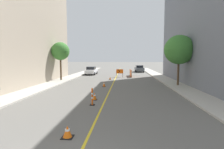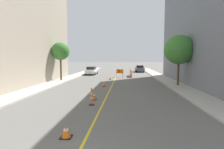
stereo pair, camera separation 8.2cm
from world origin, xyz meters
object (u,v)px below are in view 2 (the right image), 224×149
(traffic_cone_third, at_px, (104,84))
(parked_car_curb_mid, at_px, (140,69))
(traffic_cone_nearest, at_px, (66,132))
(street_tree_left_near, at_px, (60,51))
(arrow_barricade_primary, at_px, (120,72))
(parked_car_curb_near, at_px, (92,71))
(delineator_post_front, at_px, (92,98))
(street_tree_right_near, at_px, (179,50))
(traffic_cone_fourth, at_px, (110,78))
(traffic_cone_second, at_px, (94,96))

(traffic_cone_third, relative_size, parked_car_curb_mid, 0.13)
(traffic_cone_nearest, bearing_deg, street_tree_left_near, 111.15)
(traffic_cone_third, distance_m, arrow_barricade_primary, 10.08)
(traffic_cone_third, height_order, parked_car_curb_mid, parked_car_curb_mid)
(parked_car_curb_near, bearing_deg, street_tree_left_near, -104.07)
(delineator_post_front, xyz_separation_m, street_tree_left_near, (-6.98, 12.79, 3.71))
(parked_car_curb_mid, relative_size, street_tree_left_near, 0.81)
(traffic_cone_nearest, xyz_separation_m, delineator_post_front, (0.10, 4.99, 0.28))
(street_tree_right_near, bearing_deg, delineator_post_front, -133.22)
(traffic_cone_third, relative_size, traffic_cone_fourth, 1.07)
(traffic_cone_third, height_order, delineator_post_front, delineator_post_front)
(traffic_cone_nearest, height_order, parked_car_curb_mid, parked_car_curb_mid)
(parked_car_curb_mid, bearing_deg, street_tree_right_near, -85.50)
(delineator_post_front, relative_size, street_tree_left_near, 0.22)
(traffic_cone_nearest, bearing_deg, traffic_cone_second, 90.06)
(traffic_cone_third, relative_size, arrow_barricade_primary, 0.42)
(street_tree_left_near, height_order, street_tree_right_near, street_tree_right_near)
(street_tree_right_near, bearing_deg, street_tree_left_near, 166.16)
(traffic_cone_third, xyz_separation_m, street_tree_right_near, (8.56, 1.07, 3.94))
(delineator_post_front, relative_size, street_tree_right_near, 0.21)
(street_tree_left_near, bearing_deg, arrow_barricade_primary, 31.29)
(traffic_cone_nearest, height_order, street_tree_right_near, street_tree_right_near)
(delineator_post_front, bearing_deg, parked_car_curb_near, 101.06)
(street_tree_right_near, bearing_deg, traffic_cone_nearest, -121.43)
(traffic_cone_fourth, xyz_separation_m, delineator_post_front, (-0.02, -14.58, 0.25))
(parked_car_curb_mid, bearing_deg, traffic_cone_nearest, -102.54)
(arrow_barricade_primary, xyz_separation_m, parked_car_curb_mid, (4.28, 11.90, -0.18))
(traffic_cone_second, relative_size, parked_car_curb_mid, 0.13)
(traffic_cone_nearest, xyz_separation_m, traffic_cone_third, (-0.02, 12.91, 0.04))
(traffic_cone_second, height_order, traffic_cone_third, traffic_cone_third)
(traffic_cone_second, distance_m, delineator_post_front, 1.57)
(delineator_post_front, relative_size, parked_car_curb_near, 0.28)
(delineator_post_front, height_order, street_tree_left_near, street_tree_left_near)
(traffic_cone_nearest, bearing_deg, parked_car_curb_mid, 80.60)
(traffic_cone_nearest, bearing_deg, parked_car_curb_near, 98.89)
(traffic_cone_nearest, xyz_separation_m, parked_car_curb_near, (-4.30, 27.49, 0.55))
(parked_car_curb_near, bearing_deg, traffic_cone_nearest, -80.30)
(arrow_barricade_primary, height_order, street_tree_left_near, street_tree_left_near)
(delineator_post_front, relative_size, arrow_barricade_primary, 0.88)
(traffic_cone_third, xyz_separation_m, traffic_cone_fourth, (0.14, 6.66, -0.02))
(parked_car_curb_near, bearing_deg, street_tree_right_near, -45.63)
(traffic_cone_second, relative_size, street_tree_right_near, 0.10)
(traffic_cone_nearest, relative_size, street_tree_left_near, 0.09)
(traffic_cone_nearest, height_order, traffic_cone_fourth, traffic_cone_fourth)
(traffic_cone_fourth, bearing_deg, delineator_post_front, -90.08)
(street_tree_right_near, bearing_deg, parked_car_curb_near, 133.55)
(traffic_cone_second, distance_m, parked_car_curb_near, 21.40)
(traffic_cone_nearest, height_order, traffic_cone_third, traffic_cone_third)
(traffic_cone_third, distance_m, street_tree_left_near, 9.29)
(traffic_cone_nearest, distance_m, parked_car_curb_mid, 35.23)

